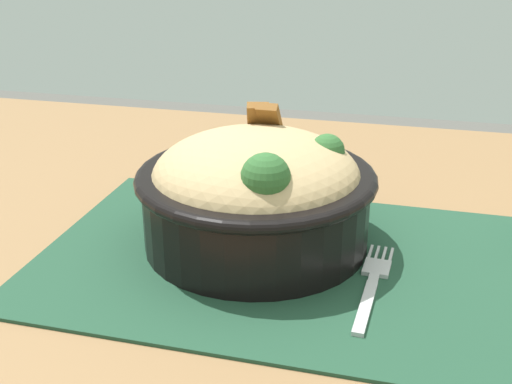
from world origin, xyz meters
name	(u,v)px	position (x,y,z in m)	size (l,w,h in m)	color
table	(314,321)	(0.00, 0.00, 0.67)	(1.26, 0.85, 0.73)	olive
placemat	(278,260)	(-0.03, -0.01, 0.73)	(0.41, 0.28, 0.00)	#1E422D
bowl	(256,191)	(-0.06, 0.02, 0.79)	(0.21, 0.21, 0.12)	black
fork	(373,282)	(0.05, -0.03, 0.74)	(0.02, 0.14, 0.00)	#B9B9B9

